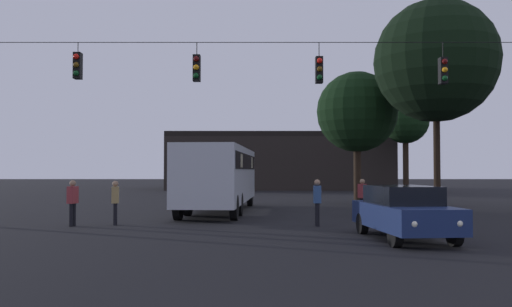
% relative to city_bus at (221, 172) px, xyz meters
% --- Properties ---
extents(ground_plane, '(168.00, 168.00, 0.00)m').
position_rel_city_bus_xyz_m(ground_plane, '(1.90, 4.42, -1.87)').
color(ground_plane, black).
rests_on(ground_plane, ground).
extents(overhead_signal_span, '(21.14, 0.44, 7.05)m').
position_rel_city_bus_xyz_m(overhead_signal_span, '(1.87, -6.06, 2.25)').
color(overhead_signal_span, black).
rests_on(overhead_signal_span, ground).
extents(city_bus, '(3.20, 11.14, 3.00)m').
position_rel_city_bus_xyz_m(city_bus, '(0.00, 0.00, 0.00)').
color(city_bus, '#B7BCC6').
rests_on(city_bus, ground).
extents(car_near_right, '(2.21, 4.46, 1.52)m').
position_rel_city_bus_xyz_m(car_near_right, '(5.89, -9.85, -1.07)').
color(car_near_right, navy).
rests_on(car_near_right, ground).
extents(pedestrian_crossing_left, '(0.36, 0.42, 1.59)m').
position_rel_city_bus_xyz_m(pedestrian_crossing_left, '(6.19, -2.56, -0.97)').
color(pedestrian_crossing_left, black).
rests_on(pedestrian_crossing_left, ground).
extents(pedestrian_crossing_center, '(0.24, 0.36, 1.64)m').
position_rel_city_bus_xyz_m(pedestrian_crossing_center, '(3.84, -6.33, -0.94)').
color(pedestrian_crossing_center, black).
rests_on(pedestrian_crossing_center, ground).
extents(pedestrian_crossing_right, '(0.33, 0.41, 1.61)m').
position_rel_city_bus_xyz_m(pedestrian_crossing_right, '(-4.75, -6.35, -0.96)').
color(pedestrian_crossing_right, black).
rests_on(pedestrian_crossing_right, ground).
extents(pedestrian_near_bus, '(0.30, 0.40, 1.58)m').
position_rel_city_bus_xyz_m(pedestrian_near_bus, '(-3.36, -5.96, -0.98)').
color(pedestrian_near_bus, black).
rests_on(pedestrian_near_bus, ground).
extents(corner_building, '(22.18, 12.01, 5.68)m').
position_rel_city_bus_xyz_m(corner_building, '(4.04, 30.99, 0.98)').
color(corner_building, black).
rests_on(corner_building, ground).
extents(tree_left_silhouette, '(4.81, 4.81, 7.85)m').
position_rel_city_bus_xyz_m(tree_left_silhouette, '(7.73, 6.48, 3.55)').
color(tree_left_silhouette, '#2D2116').
rests_on(tree_left_silhouette, ground).
extents(tree_behind_building, '(6.32, 6.32, 10.76)m').
position_rel_city_bus_xyz_m(tree_behind_building, '(10.98, 2.12, 5.72)').
color(tree_behind_building, black).
rests_on(tree_behind_building, ground).
extents(tree_right_far, '(4.18, 4.18, 8.50)m').
position_rel_city_bus_xyz_m(tree_right_far, '(15.04, 22.02, 4.48)').
color(tree_right_far, black).
rests_on(tree_right_far, ground).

